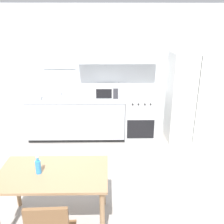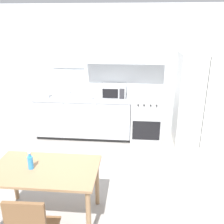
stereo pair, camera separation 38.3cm
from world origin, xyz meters
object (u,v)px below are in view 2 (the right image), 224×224
Objects in this scene: microwave at (114,91)px; coffee_mug at (90,97)px; refrigerator at (200,100)px; drink_bottle at (30,162)px; dining_table at (45,176)px; oven_range at (146,119)px.

microwave is 4.16× the size of coffee_mug.
refrigerator is 8.17× the size of drink_bottle.
microwave is at bearing 76.17° from dining_table.
oven_range is at bearing 61.93° from dining_table.
coffee_mug reaches higher than oven_range.
refrigerator reaches higher than coffee_mug.
oven_range is 7.69× the size of coffee_mug.
dining_table is at bearing -93.95° from coffee_mug.
microwave is at bearing 176.08° from refrigerator.
oven_range is at bearing 177.62° from refrigerator.
drink_bottle is at bearing -107.10° from microwave.
drink_bottle reaches higher than dining_table.
microwave reaches higher than drink_bottle.
coffee_mug is (-2.18, -0.10, 0.02)m from refrigerator.
refrigerator is 1.73m from microwave.
refrigerator reaches higher than microwave.
microwave is 0.51m from coffee_mug.
oven_range is 0.88m from microwave.
drink_bottle is (-0.16, -0.01, 0.19)m from dining_table.
coffee_mug reaches higher than drink_bottle.
oven_range is at bearing 7.17° from coffee_mug.
refrigerator reaches higher than dining_table.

